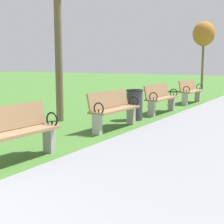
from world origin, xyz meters
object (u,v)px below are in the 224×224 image
park_bench_4 (161,98)px  park_bench_3 (114,109)px  tree_2 (204,35)px  trash_bin (135,105)px  park_bench_5 (190,91)px  park_bench_2 (13,132)px

park_bench_4 → park_bench_3: bearing=-90.0°
park_bench_4 → tree_2: (-1.26, 8.89, 2.60)m
park_bench_4 → trash_bin: park_bench_4 is taller
park_bench_5 → trash_bin: bearing=-91.9°
park_bench_4 → park_bench_5: 2.95m
park_bench_5 → tree_2: (-1.26, 5.95, 2.60)m
park_bench_2 → park_bench_3: size_ratio=1.00×
park_bench_2 → park_bench_5: bearing=90.0°
park_bench_3 → tree_2: 12.10m
park_bench_3 → park_bench_2: bearing=-90.0°
park_bench_3 → park_bench_4: same height
park_bench_2 → park_bench_4: size_ratio=1.00×
park_bench_5 → park_bench_2: bearing=-90.0°
trash_bin → park_bench_2: bearing=-88.1°
park_bench_2 → trash_bin: park_bench_2 is taller
park_bench_5 → trash_bin: 4.44m
park_bench_4 → trash_bin: (-0.15, -1.49, -0.06)m
park_bench_4 → tree_2: tree_2 is taller
park_bench_2 → park_bench_5: size_ratio=1.01×
park_bench_4 → tree_2: bearing=98.0°
park_bench_2 → park_bench_5: same height
park_bench_2 → park_bench_4: 5.95m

